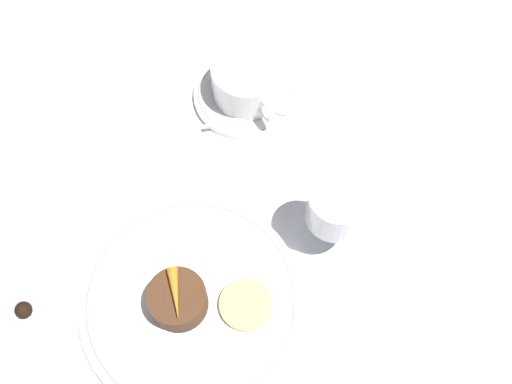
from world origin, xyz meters
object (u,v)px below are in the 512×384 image
at_px(dinner_plate, 191,301).
at_px(wine_glass, 336,209).
at_px(coffee_cup, 247,80).
at_px(dessert_cake, 178,300).

bearing_deg(dinner_plate, wine_glass, 91.88).
height_order(coffee_cup, wine_glass, wine_glass).
bearing_deg(coffee_cup, wine_glass, 0.42).
relative_size(wine_glass, dessert_cake, 1.70).
height_order(dinner_plate, coffee_cup, coffee_cup).
xyz_separation_m(dinner_plate, wine_glass, (-0.01, 0.19, 0.07)).
relative_size(dinner_plate, dessert_cake, 3.92).
height_order(coffee_cup, dessert_cake, coffee_cup).
bearing_deg(wine_glass, dessert_cake, -88.29).
bearing_deg(dessert_cake, dinner_plate, 89.41).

